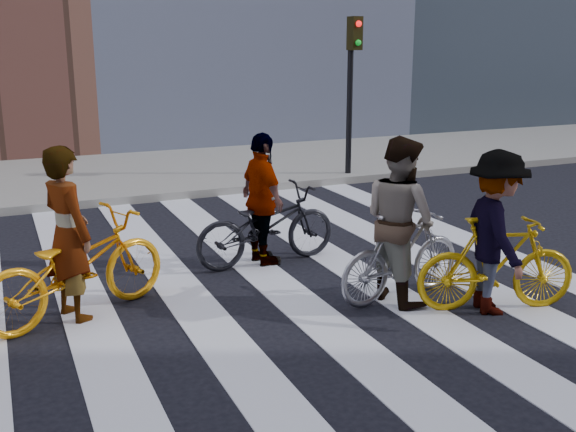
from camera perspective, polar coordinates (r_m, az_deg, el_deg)
ground at (r=7.84m, az=-4.33°, el=-6.70°), size 100.00×100.00×0.00m
sidewalk_far at (r=14.86m, az=-14.06°, el=3.38°), size 100.00×5.00×0.15m
zebra_crosswalk at (r=7.84m, az=-4.33°, el=-6.66°), size 8.25×10.00×0.01m
traffic_signal at (r=14.00m, az=5.45°, el=12.19°), size 0.22×0.42×3.33m
bike_yellow_left at (r=7.38m, az=-17.53°, el=-4.14°), size 2.23×1.52×1.11m
bike_silver_mid at (r=7.67m, az=9.61°, el=-3.30°), size 1.75×0.74×1.02m
bike_yellow_right at (r=7.58m, az=17.25°, el=-3.90°), size 1.81×1.01×1.05m
bike_dark_rear at (r=8.76m, az=-1.85°, el=-0.81°), size 2.01×0.84×1.03m
rider_left at (r=7.27m, az=-18.14°, el=-1.46°), size 0.67×0.79×1.84m
rider_mid at (r=7.53m, az=9.43°, el=-0.32°), size 0.83×1.00×1.86m
rider_right at (r=7.44m, az=17.16°, el=-1.35°), size 0.97×1.28×1.76m
rider_rear at (r=8.66m, az=-2.18°, el=1.38°), size 0.50×1.04×1.73m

